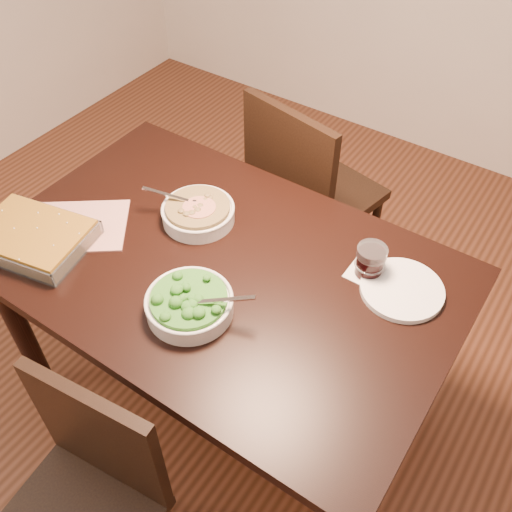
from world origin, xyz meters
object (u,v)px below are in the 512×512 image
chair_near (86,496)px  chair_far (306,189)px  dinner_plate (402,289)px  baking_dish (33,237)px  stew_bowl (198,212)px  broccoli_bowl (189,304)px  table (222,285)px  wine_tumbler (370,260)px

chair_near → chair_far: bearing=89.6°
dinner_plate → baking_dish: bearing=-155.7°
dinner_plate → chair_near: 1.02m
chair_far → dinner_plate: bearing=151.8°
stew_bowl → broccoli_bowl: bearing=-55.3°
table → broccoli_bowl: 0.23m
table → baking_dish: size_ratio=3.66×
table → chair_far: bearing=98.4°
baking_dish → chair_far: 1.07m
broccoli_bowl → chair_far: bearing=99.2°
dinner_plate → wine_tumbler: bearing=174.8°
dinner_plate → chair_far: (-0.59, 0.49, -0.24)m
wine_tumbler → dinner_plate: 0.12m
stew_bowl → dinner_plate: stew_bowl is taller
broccoli_bowl → dinner_plate: 0.60m
dinner_plate → chair_far: size_ratio=0.26×
stew_bowl → wine_tumbler: size_ratio=2.52×
stew_bowl → baking_dish: bearing=-133.1°
table → wine_tumbler: size_ratio=14.36×
broccoli_bowl → baking_dish: size_ratio=0.69×
chair_far → table: bearing=109.9°
broccoli_bowl → baking_dish: bearing=-173.5°
table → wine_tumbler: (0.38, 0.21, 0.15)m
stew_bowl → broccoli_bowl: 0.37m
wine_tumbler → chair_near: wine_tumbler is taller
chair_near → stew_bowl: bearing=98.8°
wine_tumbler → chair_near: bearing=-111.3°
baking_dish → dinner_plate: baking_dish is taller
chair_near → broccoli_bowl: bearing=83.5°
dinner_plate → chair_far: chair_far is taller
baking_dish → chair_near: bearing=-47.7°
table → chair_near: size_ratio=1.69×
dinner_plate → stew_bowl: bearing=-172.7°
table → dinner_plate: bearing=22.4°
dinner_plate → chair_near: chair_near is taller
baking_dish → chair_near: 0.76m
wine_tumbler → chair_far: size_ratio=0.11×
dinner_plate → chair_far: bearing=140.2°
baking_dish → wine_tumbler: 1.01m
table → chair_near: (0.04, -0.67, -0.19)m
table → baking_dish: (-0.52, -0.25, 0.12)m
broccoli_bowl → dinner_plate: broccoli_bowl is taller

